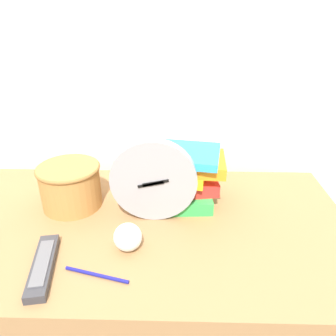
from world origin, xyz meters
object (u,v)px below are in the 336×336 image
at_px(book_stack, 180,175).
at_px(crumpled_paper_ball, 128,237).
at_px(pen, 97,275).
at_px(desk_clock, 154,181).
at_px(basket, 70,184).
at_px(tv_remote, 43,266).

height_order(book_stack, crumpled_paper_ball, book_stack).
xyz_separation_m(crumpled_paper_ball, pen, (-0.06, -0.09, -0.03)).
relative_size(desk_clock, crumpled_paper_ball, 3.37).
xyz_separation_m(book_stack, basket, (-0.31, -0.04, -0.01)).
bearing_deg(pen, crumpled_paper_ball, 58.31).
xyz_separation_m(book_stack, crumpled_paper_ball, (-0.13, -0.23, -0.05)).
xyz_separation_m(basket, tv_remote, (0.01, -0.26, -0.06)).
bearing_deg(desk_clock, crumpled_paper_ball, -112.59).
bearing_deg(pen, tv_remote, 171.96).
height_order(desk_clock, crumpled_paper_ball, desk_clock).
xyz_separation_m(tv_remote, crumpled_paper_ball, (0.18, 0.08, 0.02)).
bearing_deg(desk_clock, pen, -116.53).
height_order(desk_clock, book_stack, desk_clock).
bearing_deg(desk_clock, tv_remote, -138.76).
relative_size(basket, pen, 1.21).
relative_size(book_stack, basket, 1.43).
bearing_deg(pen, desk_clock, 63.47).
distance_m(tv_remote, pen, 0.13).
bearing_deg(basket, book_stack, 6.99).
height_order(basket, tv_remote, basket).
bearing_deg(tv_remote, crumpled_paper_ball, 22.55).
bearing_deg(crumpled_paper_ball, book_stack, 61.00).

